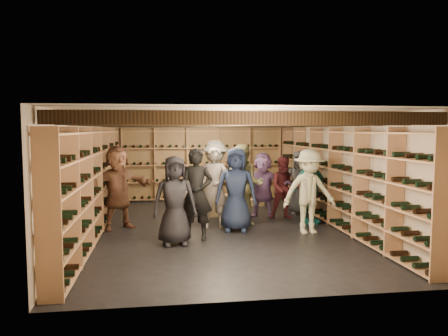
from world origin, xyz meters
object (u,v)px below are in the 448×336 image
Objects in this scene: person_4 at (310,189)px; person_12 at (300,182)px; person_7 at (214,188)px; person_6 at (236,189)px; person_2 at (244,185)px; crate_stack_left at (218,205)px; crate_stack_right at (190,202)px; person_1 at (196,194)px; person_9 at (215,179)px; person_3 at (309,192)px; person_5 at (118,187)px; crate_loose at (255,202)px; person_10 at (236,187)px; person_11 at (263,185)px; person_8 at (285,188)px; person_0 at (175,201)px.

person_4 is 1.13m from person_12.
person_4 is 0.92× the size of person_7.
person_2 is at bearing 75.09° from person_6.
crate_stack_left is at bearing -167.72° from person_12.
crate_stack_right is 0.33× the size of person_7.
person_9 reaches higher than person_1.
person_5 is (-3.87, 0.97, 0.03)m from person_3.
crate_loose is at bearing 38.96° from person_9.
person_3 is at bearing -3.90° from person_6.
person_10 is 0.74m from person_11.
person_9 is (-1.58, 0.56, 0.18)m from person_8.
person_12 is at bearing -14.67° from crate_stack_right.
person_12 is (2.28, 1.20, -0.07)m from person_7.
person_0 is 2.52m from person_10.
person_3 is 1.08× the size of person_4.
person_1 is at bearing -119.14° from person_2.
person_4 reaches higher than person_8.
person_9 is at bearing -175.00° from person_11.
person_11 is at bearing 110.67° from person_4.
person_11 is at bearing 152.34° from person_8.
person_6 is 1.71m from person_8.
crate_stack_right is 2.04m from person_7.
crate_loose is 0.32× the size of person_12.
person_9 is at bearing -180.00° from crate_stack_left.
crate_stack_right is at bearing 142.84° from person_10.
crate_stack_left is 0.35× the size of person_12.
crate_loose is 2.08m from person_10.
person_4 is 1.70m from person_10.
person_2 is 1.49m from person_3.
person_2 reaches higher than person_4.
person_2 is at bearing -146.44° from person_8.
crate_loose is 0.29× the size of person_1.
person_8 is (1.51, -0.56, 0.48)m from crate_stack_left.
crate_stack_left is 1.68m from person_8.
person_9 reaches higher than person_3.
person_2 is at bearing -25.06° from person_5.
person_0 is (-1.13, -2.52, 0.56)m from crate_stack_left.
person_12 is at bearing 50.70° from person_2.
person_2 is at bearing -108.83° from person_11.
person_2 is at bearing 57.97° from person_1.
person_5 is at bearing -145.79° from crate_loose.
person_3 is (1.17, -0.92, -0.04)m from person_2.
person_5 reaches higher than crate_stack_right.
person_2 reaches higher than person_6.
person_9 reaches higher than person_12.
person_5 is at bearing 122.39° from person_0.
person_3 is at bearing -83.07° from crate_loose.
person_4 is 0.86× the size of person_9.
person_8 is (-0.09, 1.47, -0.12)m from person_3.
person_0 is at bearing -121.21° from crate_loose.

